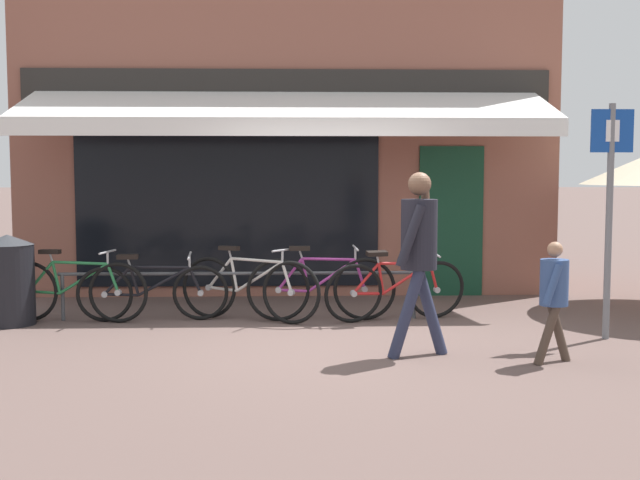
% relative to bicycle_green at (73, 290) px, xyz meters
% --- Properties ---
extents(ground_plane, '(160.00, 160.00, 0.00)m').
position_rel_bicycle_green_xyz_m(ground_plane, '(2.97, -1.26, -0.38)').
color(ground_plane, brown).
extents(shop_front, '(7.61, 4.44, 5.28)m').
position_rel_bicycle_green_xyz_m(shop_front, '(2.50, 3.33, 2.25)').
color(shop_front, '#8E5647').
rests_on(shop_front, ground_plane).
extents(bike_rack_rail, '(4.24, 0.04, 0.57)m').
position_rel_bicycle_green_xyz_m(bike_rack_rail, '(1.93, 0.09, 0.10)').
color(bike_rack_rail, '#47494F').
rests_on(bike_rack_rail, ground_plane).
extents(bicycle_green, '(1.77, 0.52, 0.85)m').
position_rel_bicycle_green_xyz_m(bicycle_green, '(0.00, 0.00, 0.00)').
color(bicycle_green, black).
rests_on(bicycle_green, ground_plane).
extents(bicycle_black, '(1.76, 0.52, 0.80)m').
position_rel_bicycle_green_xyz_m(bicycle_black, '(0.92, 0.01, -0.02)').
color(bicycle_black, black).
rests_on(bicycle_black, ground_plane).
extents(bicycle_silver, '(1.68, 0.82, 0.87)m').
position_rel_bicycle_green_xyz_m(bicycle_silver, '(2.04, 0.01, 0.01)').
color(bicycle_silver, black).
rests_on(bicycle_silver, ground_plane).
extents(bicycle_purple, '(1.76, 0.52, 0.88)m').
position_rel_bicycle_green_xyz_m(bicycle_purple, '(2.89, -0.03, 0.02)').
color(bicycle_purple, black).
rests_on(bicycle_purple, ground_plane).
extents(bicycle_red, '(1.73, 0.59, 0.87)m').
position_rel_bicycle_green_xyz_m(bicycle_red, '(3.76, -0.08, -0.00)').
color(bicycle_red, black).
rests_on(bicycle_red, ground_plane).
extents(pedestrian_adult, '(0.61, 0.56, 1.76)m').
position_rel_bicycle_green_xyz_m(pedestrian_adult, '(3.74, -1.86, 0.70)').
color(pedestrian_adult, '#282D47').
rests_on(pedestrian_adult, ground_plane).
extents(pedestrian_child, '(0.39, 0.42, 1.13)m').
position_rel_bicycle_green_xyz_m(pedestrian_child, '(4.93, -2.17, 0.30)').
color(pedestrian_child, '#47382D').
rests_on(pedestrian_child, ground_plane).
extents(litter_bin, '(0.59, 0.59, 1.04)m').
position_rel_bicycle_green_xyz_m(litter_bin, '(-0.68, -0.14, 0.14)').
color(litter_bin, black).
rests_on(litter_bin, ground_plane).
extents(parking_sign, '(0.44, 0.07, 2.44)m').
position_rel_bicycle_green_xyz_m(parking_sign, '(5.83, -1.14, 1.11)').
color(parking_sign, slate).
rests_on(parking_sign, ground_plane).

